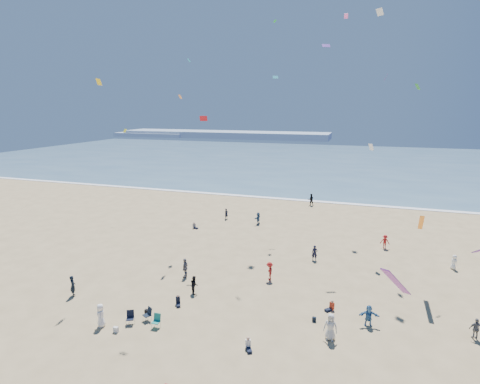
% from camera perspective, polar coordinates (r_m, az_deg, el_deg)
% --- Properties ---
extents(ground, '(220.00, 220.00, 0.00)m').
position_cam_1_polar(ground, '(24.99, -11.22, -25.62)').
color(ground, tan).
rests_on(ground, ground).
extents(ocean, '(220.00, 100.00, 0.06)m').
position_cam_1_polar(ocean, '(113.38, 12.83, 4.62)').
color(ocean, '#476B84').
rests_on(ocean, ground).
extents(surf_line, '(220.00, 1.20, 0.08)m').
position_cam_1_polar(surf_line, '(64.55, 8.54, -1.19)').
color(surf_line, white).
rests_on(surf_line, ground).
extents(headland_far, '(110.00, 20.00, 3.20)m').
position_cam_1_polar(headland_far, '(200.07, -2.51, 8.76)').
color(headland_far, '#7A8EA8').
rests_on(headland_far, ground).
extents(headland_near, '(40.00, 14.00, 2.00)m').
position_cam_1_polar(headland_near, '(213.10, -13.23, 8.52)').
color(headland_near, '#7A8EA8').
rests_on(headland_near, ground).
extents(standing_flyers, '(32.24, 46.42, 1.92)m').
position_cam_1_polar(standing_flyers, '(36.76, 6.23, -10.69)').
color(standing_flyers, white).
rests_on(standing_flyers, ground).
extents(seated_group, '(19.78, 27.99, 0.84)m').
position_cam_1_polar(seated_group, '(31.65, -2.24, -15.56)').
color(seated_group, silver).
rests_on(seated_group, ground).
extents(chair_cluster, '(2.71, 1.61, 1.00)m').
position_cam_1_polar(chair_cluster, '(29.48, -14.39, -18.10)').
color(chair_cluster, black).
rests_on(chair_cluster, ground).
extents(white_tote, '(0.35, 0.20, 0.40)m').
position_cam_1_polar(white_tote, '(29.29, -18.40, -19.27)').
color(white_tote, silver).
rests_on(white_tote, ground).
extents(black_backpack, '(0.30, 0.22, 0.38)m').
position_cam_1_polar(black_backpack, '(30.80, -14.01, -17.30)').
color(black_backpack, black).
rests_on(black_backpack, ground).
extents(navy_bag, '(0.28, 0.18, 0.34)m').
position_cam_1_polar(navy_bag, '(29.64, 11.23, -18.49)').
color(navy_bag, black).
rests_on(navy_bag, ground).
extents(kites_aloft, '(49.78, 40.67, 29.73)m').
position_cam_1_polar(kites_aloft, '(31.14, 15.79, 10.00)').
color(kites_aloft, '#28B8C6').
rests_on(kites_aloft, ground).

